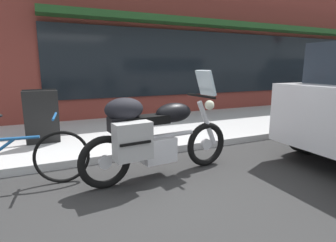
# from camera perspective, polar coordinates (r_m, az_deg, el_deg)

# --- Properties ---
(ground_plane) EXTENTS (80.00, 80.00, 0.00)m
(ground_plane) POSITION_cam_1_polar(r_m,az_deg,el_deg) (3.54, -2.38, -13.03)
(ground_plane) COLOR #2C2C2C
(storefront_building) EXTENTS (18.89, 0.90, 6.00)m
(storefront_building) POSITION_cam_1_polar(r_m,az_deg,el_deg) (10.03, 18.08, 19.18)
(storefront_building) COLOR maroon
(storefront_building) RESTS_ON ground_plane
(touring_motorcycle) EXTENTS (2.18, 0.79, 1.40)m
(touring_motorcycle) POSITION_cam_1_polar(r_m,az_deg,el_deg) (3.55, -3.08, -2.59)
(touring_motorcycle) COLOR black
(touring_motorcycle) RESTS_ON ground_plane
(parked_bicycle) EXTENTS (1.71, 0.48, 0.93)m
(parked_bicycle) POSITION_cam_1_polar(r_m,az_deg,el_deg) (3.79, -29.06, -6.82)
(parked_bicycle) COLOR black
(parked_bicycle) RESTS_ON ground_plane
(sandwich_board_sign) EXTENTS (0.55, 0.41, 0.94)m
(sandwich_board_sign) POSITION_cam_1_polar(r_m,az_deg,el_deg) (5.26, -24.60, 0.77)
(sandwich_board_sign) COLOR black
(sandwich_board_sign) RESTS_ON sidewalk_curb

